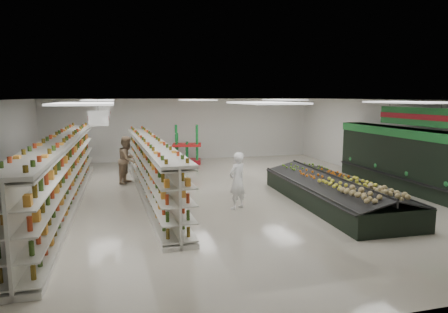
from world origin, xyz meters
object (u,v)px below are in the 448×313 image
object	(u,v)px
produce_island	(333,191)
soda_endcap	(187,146)
gondola_center	(151,169)
gondola_left	(62,176)
shopper_main	(237,181)
shopper_background	(127,160)

from	to	relation	value
produce_island	soda_endcap	xyz separation A→B (m)	(-3.05, 8.65, 0.44)
produce_island	gondola_center	bearing A→B (deg)	152.16
gondola_left	produce_island	bearing A→B (deg)	-12.42
shopper_main	gondola_center	bearing A→B (deg)	-78.29
gondola_left	shopper_background	bearing A→B (deg)	56.30
gondola_left	produce_island	size ratio (longest dim) A/B	1.92
gondola_center	shopper_main	distance (m)	3.42
shopper_background	gondola_center	bearing A→B (deg)	-135.64
produce_island	shopper_background	bearing A→B (deg)	141.50
shopper_background	soda_endcap	bearing A→B (deg)	-13.13
soda_endcap	shopper_main	size ratio (longest dim) A/B	1.05
shopper_background	produce_island	bearing A→B (deg)	-103.78
gondola_center	soda_endcap	size ratio (longest dim) A/B	6.05
produce_island	shopper_main	size ratio (longest dim) A/B	3.66
produce_island	shopper_main	xyz separation A→B (m)	(-3.02, 0.28, 0.43)
gondola_left	gondola_center	size ratio (longest dim) A/B	1.11
gondola_center	shopper_main	size ratio (longest dim) A/B	6.34
gondola_left	produce_island	xyz separation A→B (m)	(8.03, -1.94, -0.53)
gondola_left	shopper_background	distance (m)	3.49
produce_island	shopper_main	world-z (taller)	shopper_main
gondola_center	shopper_main	world-z (taller)	gondola_center
gondola_left	shopper_background	xyz separation A→B (m)	(1.99, 2.86, -0.04)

